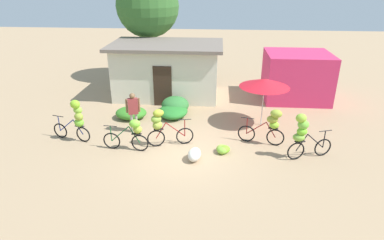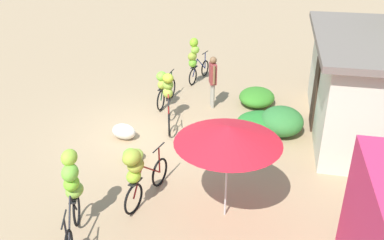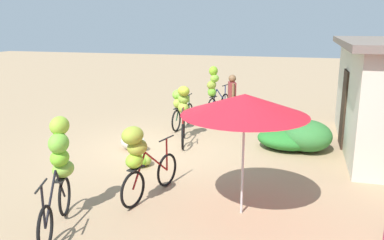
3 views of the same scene
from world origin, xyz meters
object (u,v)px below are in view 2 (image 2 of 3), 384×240
object	(u,v)px
market_umbrella	(228,134)
bicycle_center_loaded	(168,94)
bicycle_by_shop	(138,171)
banana_pile_on_ground	(133,155)
bicycle_near_pile	(164,85)
building_low	(376,85)
person_vendor	(213,77)
produce_sack	(124,132)
bicycle_rightmost	(72,189)
bicycle_leftmost	(195,58)

from	to	relation	value
market_umbrella	bicycle_center_loaded	xyz separation A→B (m)	(-3.96, -2.25, -1.02)
bicycle_by_shop	banana_pile_on_ground	distance (m)	2.06
bicycle_center_loaded	market_umbrella	bearing A→B (deg)	29.62
bicycle_near_pile	bicycle_by_shop	distance (m)	5.15
building_low	bicycle_near_pile	world-z (taller)	building_low
banana_pile_on_ground	person_vendor	size ratio (longest dim) A/B	0.39
bicycle_by_shop	produce_sack	world-z (taller)	bicycle_by_shop
building_low	person_vendor	world-z (taller)	building_low
bicycle_near_pile	bicycle_center_loaded	size ratio (longest dim) A/B	1.01
bicycle_by_shop	bicycle_rightmost	world-z (taller)	bicycle_rightmost
bicycle_center_loaded	produce_sack	xyz separation A→B (m)	(1.29, -0.95, -0.67)
bicycle_leftmost	bicycle_near_pile	world-z (taller)	bicycle_leftmost
banana_pile_on_ground	person_vendor	distance (m)	4.01
bicycle_center_loaded	person_vendor	bearing A→B (deg)	140.39
building_low	bicycle_center_loaded	distance (m)	5.85
bicycle_leftmost	bicycle_rightmost	distance (m)	8.37
building_low	bicycle_center_loaded	bearing A→B (deg)	-83.63
market_umbrella	banana_pile_on_ground	bearing A→B (deg)	-122.73
bicycle_near_pile	bicycle_center_loaded	distance (m)	1.13
bicycle_rightmost	banana_pile_on_ground	distance (m)	2.87
building_low	person_vendor	size ratio (longest dim) A/B	3.39
bicycle_center_loaded	bicycle_rightmost	bearing A→B (deg)	-6.10
bicycle_by_shop	bicycle_rightmost	bearing A→B (deg)	-44.21
market_umbrella	bicycle_near_pile	size ratio (longest dim) A/B	1.19
produce_sack	bicycle_by_shop	bearing A→B (deg)	26.74
market_umbrella	produce_sack	bearing A→B (deg)	-129.75
bicycle_by_shop	person_vendor	world-z (taller)	person_vendor
market_umbrella	bicycle_rightmost	size ratio (longest dim) A/B	1.20
bicycle_rightmost	person_vendor	xyz separation A→B (m)	(-6.37, 1.65, 0.06)
market_umbrella	person_vendor	bearing A→B (deg)	-167.84
building_low	banana_pile_on_ground	distance (m)	6.92
bicycle_leftmost	bicycle_by_shop	bearing A→B (deg)	2.35
bicycle_by_shop	produce_sack	size ratio (longest dim) A/B	2.47
bicycle_leftmost	produce_sack	size ratio (longest dim) A/B	2.47
bicycle_leftmost	bicycle_rightmost	size ratio (longest dim) A/B	1.00
bicycle_leftmost	bicycle_near_pile	distance (m)	2.35
bicycle_leftmost	bicycle_rightmost	bearing A→B (deg)	-4.56
bicycle_leftmost	bicycle_rightmost	xyz separation A→B (m)	(8.34, -0.66, -0.00)
building_low	bicycle_near_pile	xyz separation A→B (m)	(-0.39, -6.21, -0.68)
market_umbrella	bicycle_near_pile	xyz separation A→B (m)	(-5.00, -2.68, -1.17)
bicycle_leftmost	person_vendor	world-z (taller)	bicycle_leftmost
bicycle_center_loaded	produce_sack	distance (m)	1.74
bicycle_center_loaded	bicycle_by_shop	world-z (taller)	bicycle_center_loaded
building_low	banana_pile_on_ground	world-z (taller)	building_low
person_vendor	bicycle_near_pile	bearing A→B (deg)	-78.88
bicycle_leftmost	bicycle_by_shop	distance (m)	7.35
bicycle_by_shop	bicycle_center_loaded	bearing A→B (deg)	-173.94
bicycle_center_loaded	bicycle_rightmost	world-z (taller)	bicycle_rightmost
bicycle_center_loaded	banana_pile_on_ground	xyz separation A→B (m)	(2.29, -0.35, -0.75)
bicycle_near_pile	person_vendor	world-z (taller)	person_vendor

